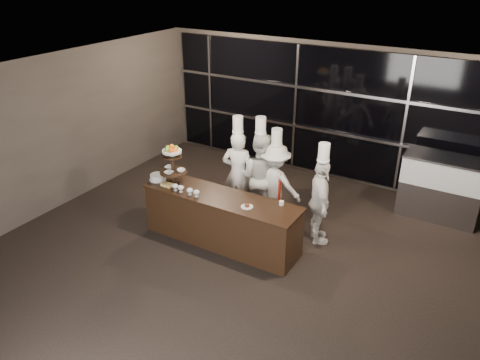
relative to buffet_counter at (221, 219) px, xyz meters
The scene contains 14 objects.
room 1.98m from the buffet_counter, 56.24° to the right, with size 10.00×10.00×10.00m.
window_wall 3.80m from the buffet_counter, 75.13° to the left, with size 8.60×0.10×2.80m.
buffet_counter is the anchor object (origin of this frame).
display_stand 1.33m from the buffet_counter, behind, with size 0.48×0.48×0.74m.
compotes 0.82m from the buffet_counter, 159.07° to the right, with size 0.56×0.11×0.12m.
layer_cake 1.43m from the buffet_counter, behind, with size 0.30×0.30×0.11m.
pastry_squares 1.15m from the buffet_counter, behind, with size 0.20×0.13×0.05m.
small_plate 0.75m from the buffet_counter, ahead, with size 0.20×0.20×0.05m.
chef_cup 1.16m from the buffet_counter, 13.79° to the left, with size 0.08×0.08×0.07m, color white.
display_case 4.24m from the buffet_counter, 43.14° to the left, with size 1.47×0.64×1.24m.
chef_a 1.17m from the buffet_counter, 105.55° to the left, with size 0.70×0.56×1.99m.
chef_b 1.24m from the buffet_counter, 84.17° to the left, with size 0.93×0.77×2.01m.
chef_c 1.29m from the buffet_counter, 69.31° to the left, with size 1.00×0.58×1.85m.
chef_d 1.73m from the buffet_counter, 32.39° to the left, with size 0.81×0.98×1.86m.
Camera 1 is at (2.93, -4.45, 4.61)m, focal length 35.00 mm.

